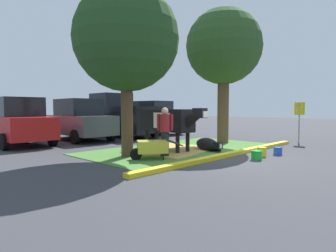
# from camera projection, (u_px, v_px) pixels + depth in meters

# --- Properties ---
(ground_plane) EXTENTS (80.00, 80.00, 0.00)m
(ground_plane) POSITION_uv_depth(u_px,v_px,m) (221.00, 157.00, 9.21)
(ground_plane) COLOR #38383D
(grass_island) EXTENTS (7.70, 4.06, 0.02)m
(grass_island) POSITION_uv_depth(u_px,v_px,m) (183.00, 149.00, 11.07)
(grass_island) COLOR #477A33
(grass_island) RESTS_ON ground
(curb_yellow) EXTENTS (8.90, 0.24, 0.12)m
(curb_yellow) POSITION_uv_depth(u_px,v_px,m) (233.00, 154.00, 9.56)
(curb_yellow) COLOR yellow
(curb_yellow) RESTS_ON ground
(hay_bedding) EXTENTS (3.55, 2.89, 0.04)m
(hay_bedding) POSITION_uv_depth(u_px,v_px,m) (174.00, 150.00, 10.64)
(hay_bedding) COLOR tan
(hay_bedding) RESTS_ON ground
(shade_tree_left) EXTENTS (3.34, 3.34, 5.44)m
(shade_tree_left) POSITION_uv_depth(u_px,v_px,m) (126.00, 39.00, 9.07)
(shade_tree_left) COLOR #4C3823
(shade_tree_left) RESTS_ON ground
(shade_tree_right) EXTENTS (3.33, 3.33, 5.95)m
(shade_tree_right) POSITION_uv_depth(u_px,v_px,m) (224.00, 48.00, 12.64)
(shade_tree_right) COLOR brown
(shade_tree_right) RESTS_ON ground
(cow_holstein) EXTENTS (0.88, 3.14, 1.57)m
(cow_holstein) POSITION_uv_depth(u_px,v_px,m) (168.00, 121.00, 10.49)
(cow_holstein) COLOR black
(cow_holstein) RESTS_ON ground
(calf_lying) EXTENTS (0.73, 1.33, 0.48)m
(calf_lying) POSITION_uv_depth(u_px,v_px,m) (208.00, 145.00, 10.52)
(calf_lying) COLOR black
(calf_lying) RESTS_ON ground
(person_handler) EXTENTS (0.34, 0.46, 1.59)m
(person_handler) POSITION_uv_depth(u_px,v_px,m) (165.00, 131.00, 9.19)
(person_handler) COLOR black
(person_handler) RESTS_ON ground
(wheelbarrow) EXTENTS (1.46, 1.24, 0.63)m
(wheelbarrow) POSITION_uv_depth(u_px,v_px,m) (152.00, 147.00, 8.72)
(wheelbarrow) COLOR gold
(wheelbarrow) RESTS_ON ground
(parking_sign) EXTENTS (0.06, 0.44, 1.83)m
(parking_sign) POSITION_uv_depth(u_px,v_px,m) (299.00, 114.00, 12.86)
(parking_sign) COLOR #99999E
(parking_sign) RESTS_ON ground
(bucket_green) EXTENTS (0.34, 0.34, 0.29)m
(bucket_green) POSITION_uv_depth(u_px,v_px,m) (257.00, 155.00, 8.72)
(bucket_green) COLOR green
(bucket_green) RESTS_ON ground
(bucket_yellow) EXTENTS (0.32, 0.32, 0.31)m
(bucket_yellow) POSITION_uv_depth(u_px,v_px,m) (262.00, 152.00, 9.32)
(bucket_yellow) COLOR yellow
(bucket_yellow) RESTS_ON ground
(bucket_blue) EXTENTS (0.30, 0.30, 0.27)m
(bucket_blue) POSITION_uv_depth(u_px,v_px,m) (278.00, 151.00, 9.64)
(bucket_blue) COLOR blue
(bucket_blue) RESTS_ON ground
(sedan_blue) EXTENTS (2.13, 4.45, 2.02)m
(sedan_blue) POSITION_uv_depth(u_px,v_px,m) (18.00, 122.00, 12.29)
(sedan_blue) COLOR red
(sedan_blue) RESTS_ON ground
(sedan_red) EXTENTS (2.13, 4.45, 2.02)m
(sedan_red) POSITION_uv_depth(u_px,v_px,m) (79.00, 120.00, 14.11)
(sedan_red) COLOR #4C5156
(sedan_red) RESTS_ON ground
(pickup_truck_black) EXTENTS (2.35, 5.46, 2.42)m
(pickup_truck_black) POSITION_uv_depth(u_px,v_px,m) (120.00, 116.00, 16.15)
(pickup_truck_black) COLOR black
(pickup_truck_black) RESTS_ON ground
(sedan_silver) EXTENTS (2.13, 4.45, 2.02)m
(sedan_silver) POSITION_uv_depth(u_px,v_px,m) (152.00, 118.00, 18.15)
(sedan_silver) COLOR silver
(sedan_silver) RESTS_ON ground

